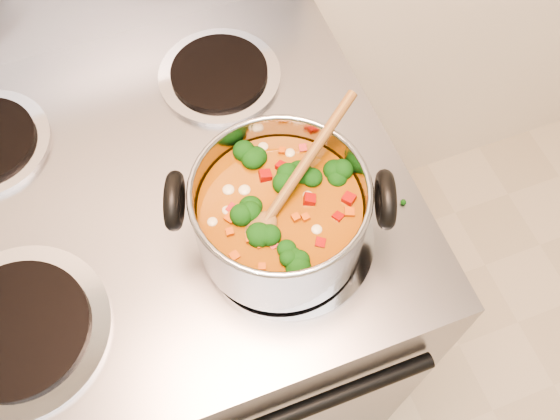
# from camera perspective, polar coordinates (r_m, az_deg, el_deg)

# --- Properties ---
(electric_range) EXTENTS (0.79, 0.71, 1.08)m
(electric_range) POSITION_cam_1_polar(r_m,az_deg,el_deg) (1.34, -9.45, -7.85)
(electric_range) COLOR gray
(electric_range) RESTS_ON ground
(stockpot) EXTENTS (0.29, 0.23, 0.14)m
(stockpot) POSITION_cam_1_polar(r_m,az_deg,el_deg) (0.80, -0.04, -0.52)
(stockpot) COLOR #9899A0
(stockpot) RESTS_ON electric_range
(wooden_spoon) EXTENTS (0.21, 0.16, 0.08)m
(wooden_spoon) POSITION_cam_1_polar(r_m,az_deg,el_deg) (0.77, 0.35, 1.35)
(wooden_spoon) COLOR brown
(wooden_spoon) RESTS_ON stockpot
(cooktop_crumbs) EXTENTS (0.19, 0.02, 0.01)m
(cooktop_crumbs) POSITION_cam_1_polar(r_m,az_deg,el_deg) (0.81, -2.68, -12.77)
(cooktop_crumbs) COLOR black
(cooktop_crumbs) RESTS_ON electric_range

